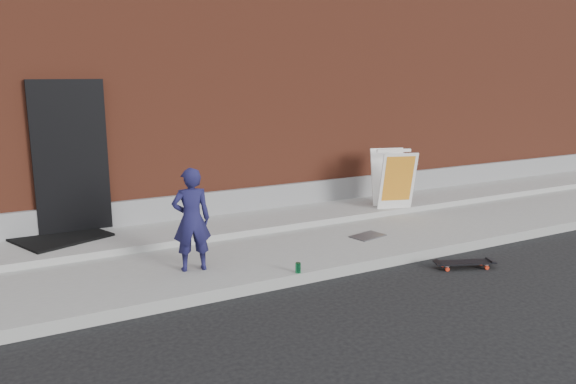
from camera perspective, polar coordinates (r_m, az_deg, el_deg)
ground at (r=7.31m, az=3.80°, el=-8.93°), size 80.00×80.00×0.00m
sidewalk at (r=8.53m, az=-1.55°, el=-5.30°), size 20.00×3.00×0.15m
apron at (r=9.27m, az=-4.06°, el=-3.10°), size 20.00×1.20×0.10m
building at (r=13.29m, az=-12.53°, el=11.22°), size 20.00×8.10×5.00m
child at (r=7.14m, az=-9.77°, el=-2.77°), size 0.53×0.39×1.32m
skateboard at (r=8.07m, az=17.50°, el=-6.89°), size 0.83×0.49×0.09m
pizza_sign at (r=10.15m, az=10.65°, el=1.36°), size 0.82×0.90×1.05m
soda_can at (r=7.10m, az=1.03°, el=-7.71°), size 0.07×0.07×0.13m
doormat at (r=8.83m, az=-22.05°, el=-4.28°), size 1.44×1.32×0.03m
utility_plate at (r=8.73m, az=8.11°, el=-4.44°), size 0.57×0.43×0.02m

